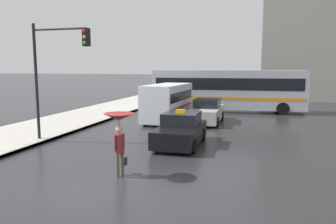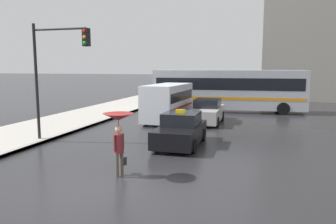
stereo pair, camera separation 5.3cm
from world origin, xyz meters
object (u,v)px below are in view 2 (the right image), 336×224
at_px(city_bus, 228,89).
at_px(traffic_light, 56,61).
at_px(pedestrian_with_umbrella, 119,127).
at_px(taxi, 181,130).
at_px(sedan_red, 207,112).
at_px(ambulance_van, 168,101).

distance_m(city_bus, traffic_light, 15.31).
distance_m(pedestrian_with_umbrella, traffic_light, 6.42).
xyz_separation_m(city_bus, traffic_light, (-6.65, -13.64, 2.01)).
bearing_deg(city_bus, traffic_light, -29.41).
relative_size(taxi, pedestrian_with_umbrella, 1.89).
height_order(taxi, sedan_red, taxi).
bearing_deg(pedestrian_with_umbrella, sedan_red, 13.86).
xyz_separation_m(city_bus, pedestrian_with_umbrella, (-1.88, -17.33, -0.19)).
xyz_separation_m(ambulance_van, pedestrian_with_umbrella, (1.49, -11.17, 0.31)).
bearing_deg(city_bus, ambulance_van, -32.06).
distance_m(ambulance_van, traffic_light, 8.55).
bearing_deg(traffic_light, sedan_red, 52.95).
distance_m(taxi, city_bus, 12.57).
height_order(ambulance_van, traffic_light, traffic_light).
bearing_deg(sedan_red, city_bus, -97.50).
height_order(taxi, city_bus, city_bus).
distance_m(taxi, traffic_light, 6.64).
relative_size(ambulance_van, traffic_light, 0.92).
relative_size(taxi, sedan_red, 0.89).
distance_m(taxi, ambulance_van, 6.80).
bearing_deg(taxi, city_bus, -94.36).
bearing_deg(pedestrian_with_umbrella, city_bus, 13.19).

